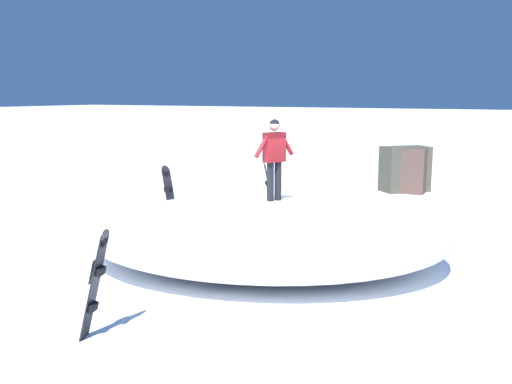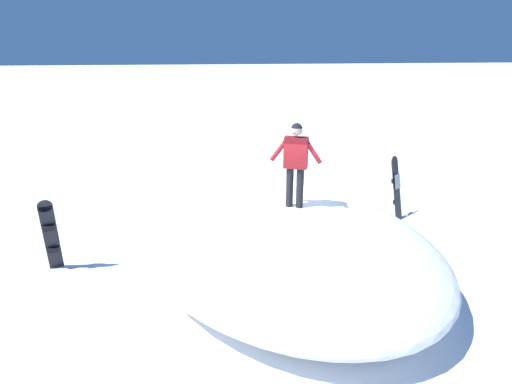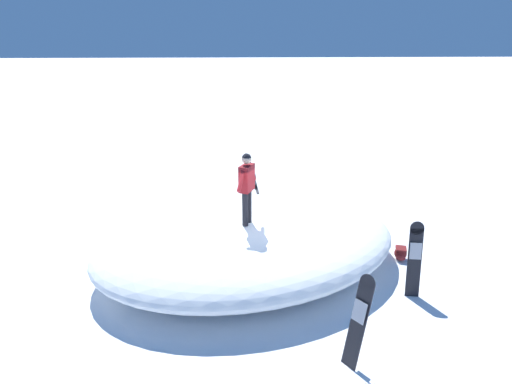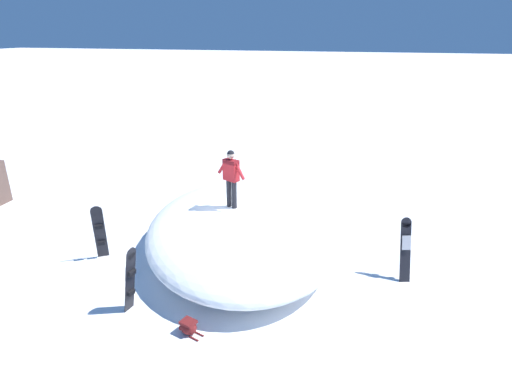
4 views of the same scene
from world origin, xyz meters
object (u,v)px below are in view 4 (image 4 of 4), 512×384
object	(u,v)px
snowboarder_standing	(231,174)
snowboard_primary_upright	(130,279)
snowboard_secondary_upright	(100,231)
snowboard_tertiary_upright	(405,249)
backpack_near	(188,327)

from	to	relation	value
snowboarder_standing	snowboard_primary_upright	size ratio (longest dim) A/B	1.01
snowboard_primary_upright	snowboard_secondary_upright	xyz separation A→B (m)	(1.79, 2.02, 0.01)
snowboarder_standing	snowboard_tertiary_upright	bearing A→B (deg)	-95.19
snowboard_secondary_upright	snowboard_tertiary_upright	world-z (taller)	snowboard_secondary_upright
snowboard_tertiary_upright	snowboard_secondary_upright	bearing A→B (deg)	99.23
snowboard_secondary_upright	backpack_near	distance (m)	4.16
snowboarder_standing	snowboard_tertiary_upright	xyz separation A→B (m)	(-0.42, -4.67, -1.39)
snowboard_tertiary_upright	backpack_near	distance (m)	5.57
snowboard_tertiary_upright	backpack_near	world-z (taller)	snowboard_tertiary_upright
snowboard_primary_upright	backpack_near	size ratio (longest dim) A/B	2.82
snowboarder_standing	snowboard_secondary_upright	world-z (taller)	snowboarder_standing
snowboard_primary_upright	snowboard_secondary_upright	size ratio (longest dim) A/B	0.99
snowboard_primary_upright	snowboard_secondary_upright	world-z (taller)	snowboard_secondary_upright
snowboard_primary_upright	snowboard_secondary_upright	bearing A→B (deg)	48.42
snowboarder_standing	snowboard_tertiary_upright	distance (m)	4.89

